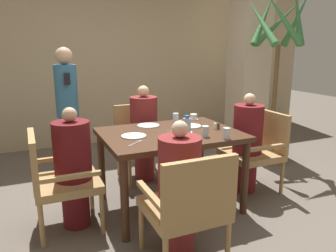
{
  "coord_description": "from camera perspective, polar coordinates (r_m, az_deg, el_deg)",
  "views": [
    {
      "loc": [
        -1.25,
        -2.8,
        1.57
      ],
      "look_at": [
        0.0,
        0.05,
        0.82
      ],
      "focal_mm": 35.0,
      "sensor_mm": 36.0,
      "label": 1
    }
  ],
  "objects": [
    {
      "name": "ground_plane",
      "position": [
        3.45,
        0.33,
        -13.63
      ],
      "size": [
        16.0,
        16.0,
        0.0
      ],
      "primitive_type": "plane",
      "color": "#60564C"
    },
    {
      "name": "wall_back",
      "position": [
        5.55,
        -10.84,
        11.52
      ],
      "size": [
        8.0,
        0.06,
        2.8
      ],
      "color": "tan",
      "rests_on": "ground_plane"
    },
    {
      "name": "pillar_stone",
      "position": [
        5.45,
        13.87,
        10.81
      ],
      "size": [
        0.49,
        0.49,
        2.7
      ],
      "color": "beige",
      "rests_on": "ground_plane"
    },
    {
      "name": "dining_table",
      "position": [
        3.19,
        0.35,
        -2.73
      ],
      "size": [
        1.3,
        0.97,
        0.77
      ],
      "color": "#422819",
      "rests_on": "ground_plane"
    },
    {
      "name": "chair_left_side",
      "position": [
        3.01,
        -18.77,
        -8.4
      ],
      "size": [
        0.55,
        0.55,
        0.88
      ],
      "color": "#A88451",
      "rests_on": "ground_plane"
    },
    {
      "name": "diner_in_left_chair",
      "position": [
        3.0,
        -16.16,
        -6.83
      ],
      "size": [
        0.32,
        0.32,
        1.09
      ],
      "color": "#5B1419",
      "rests_on": "ground_plane"
    },
    {
      "name": "chair_far_side",
      "position": [
        4.06,
        -4.84,
        -2.06
      ],
      "size": [
        0.55,
        0.55,
        0.88
      ],
      "color": "#A88451",
      "rests_on": "ground_plane"
    },
    {
      "name": "diner_in_far_chair",
      "position": [
        3.9,
        -4.19,
        -1.12
      ],
      "size": [
        0.32,
        0.32,
        1.15
      ],
      "color": "maroon",
      "rests_on": "ground_plane"
    },
    {
      "name": "chair_right_side",
      "position": [
        3.79,
        15.28,
        -3.62
      ],
      "size": [
        0.55,
        0.55,
        0.88
      ],
      "color": "#A88451",
      "rests_on": "ground_plane"
    },
    {
      "name": "diner_in_right_chair",
      "position": [
        3.68,
        13.63,
        -2.72
      ],
      "size": [
        0.32,
        0.32,
        1.1
      ],
      "color": "maroon",
      "rests_on": "ground_plane"
    },
    {
      "name": "chair_near_corner",
      "position": [
        2.4,
        3.49,
        -13.44
      ],
      "size": [
        0.55,
        0.55,
        0.88
      ],
      "color": "#A88451",
      "rests_on": "ground_plane"
    },
    {
      "name": "diner_in_near_chair",
      "position": [
        2.49,
        2.0,
        -10.81
      ],
      "size": [
        0.32,
        0.32,
        1.07
      ],
      "color": "maroon",
      "rests_on": "ground_plane"
    },
    {
      "name": "standing_host",
      "position": [
        4.22,
        -17.1,
        3.06
      ],
      "size": [
        0.27,
        0.3,
        1.58
      ],
      "color": "#2D2D33",
      "rests_on": "ground_plane"
    },
    {
      "name": "potted_palm",
      "position": [
        4.72,
        18.0,
        4.64
      ],
      "size": [
        0.86,
        0.86,
        2.32
      ],
      "color": "#896B4C",
      "rests_on": "ground_plane"
    },
    {
      "name": "plate_main_left",
      "position": [
        3.39,
        3.84,
        -0.0
      ],
      "size": [
        0.23,
        0.23,
        0.01
      ],
      "color": "white",
      "rests_on": "dining_table"
    },
    {
      "name": "plate_main_right",
      "position": [
        3.02,
        -5.99,
        -1.74
      ],
      "size": [
        0.23,
        0.23,
        0.01
      ],
      "color": "white",
      "rests_on": "dining_table"
    },
    {
      "name": "plate_dessert_center",
      "position": [
        3.41,
        -3.45,
        0.08
      ],
      "size": [
        0.23,
        0.23,
        0.01
      ],
      "color": "white",
      "rests_on": "dining_table"
    },
    {
      "name": "teacup_with_saucer",
      "position": [
        3.7,
        4.46,
        1.54
      ],
      "size": [
        0.11,
        0.11,
        0.07
      ],
      "color": "white",
      "rests_on": "dining_table"
    },
    {
      "name": "bowl_small",
      "position": [
        3.02,
        3.08,
        -1.42
      ],
      "size": [
        0.12,
        0.12,
        0.04
      ],
      "color": "white",
      "rests_on": "dining_table"
    },
    {
      "name": "water_bottle",
      "position": [
        2.79,
        3.28,
        -0.74
      ],
      "size": [
        0.07,
        0.07,
        0.24
      ],
      "color": "#A3C6DB",
      "rests_on": "dining_table"
    },
    {
      "name": "glass_tall_near",
      "position": [
        3.01,
        6.49,
        -0.94
      ],
      "size": [
        0.07,
        0.07,
        0.1
      ],
      "color": "silver",
      "rests_on": "dining_table"
    },
    {
      "name": "glass_tall_mid",
      "position": [
        3.57,
        1.34,
        1.44
      ],
      "size": [
        0.07,
        0.07,
        0.1
      ],
      "color": "silver",
      "rests_on": "dining_table"
    },
    {
      "name": "glass_tall_far",
      "position": [
        2.97,
        10.14,
        -1.28
      ],
      "size": [
        0.07,
        0.07,
        0.1
      ],
      "color": "silver",
      "rests_on": "dining_table"
    },
    {
      "name": "salt_shaker",
      "position": [
        3.3,
        8.19,
        -0.04
      ],
      "size": [
        0.03,
        0.03,
        0.07
      ],
      "color": "white",
      "rests_on": "dining_table"
    },
    {
      "name": "pepper_shaker",
      "position": [
        3.32,
        8.76,
        -0.0
      ],
      "size": [
        0.03,
        0.03,
        0.06
      ],
      "color": "#4C3D2D",
      "rests_on": "dining_table"
    },
    {
      "name": "fork_beside_plate",
      "position": [
        2.83,
        -5.53,
        -2.9
      ],
      "size": [
        0.16,
        0.13,
        0.0
      ],
      "color": "silver",
      "rests_on": "dining_table"
    },
    {
      "name": "knife_beside_plate",
      "position": [
        3.2,
        1.53,
        -0.89
      ],
      "size": [
        0.2,
        0.07,
        0.0
      ],
      "color": "silver",
      "rests_on": "dining_table"
    }
  ]
}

